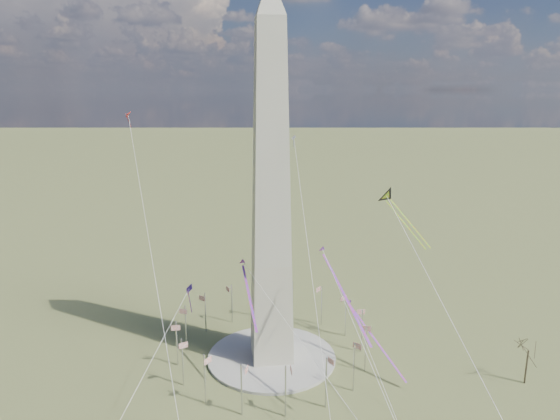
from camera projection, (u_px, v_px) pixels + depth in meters
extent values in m
plane|color=#51572B|center=(272.00, 358.00, 140.71)|extent=(2000.00, 2000.00, 0.00)
cylinder|color=#9F9D92|center=(272.00, 357.00, 140.61)|extent=(36.00, 36.00, 0.80)
cylinder|color=silver|center=(362.00, 331.00, 142.70)|extent=(0.36, 0.36, 13.00)
cube|color=#B43318|center=(361.00, 312.00, 142.71)|extent=(2.40, 0.08, 1.50)
cylinder|color=silver|center=(346.00, 316.00, 152.01)|extent=(0.36, 0.36, 13.00)
cube|color=#B43318|center=(344.00, 299.00, 151.86)|extent=(2.25, 0.99, 1.50)
cylinder|color=silver|center=(322.00, 306.00, 159.37)|extent=(0.36, 0.36, 13.00)
cube|color=#B43318|center=(318.00, 289.00, 158.89)|extent=(1.75, 1.75, 1.50)
cylinder|color=silver|center=(293.00, 300.00, 163.65)|extent=(0.36, 0.36, 13.00)
cube|color=#B43318|center=(289.00, 285.00, 162.73)|extent=(0.99, 2.25, 1.50)
cylinder|color=silver|center=(262.00, 299.00, 164.21)|extent=(0.36, 0.36, 13.00)
cube|color=#B43318|center=(258.00, 285.00, 162.80)|extent=(0.08, 2.40, 1.50)
cylinder|color=silver|center=(232.00, 304.00, 160.97)|extent=(0.36, 0.36, 13.00)
cube|color=#B43318|center=(228.00, 289.00, 159.08)|extent=(0.99, 2.25, 1.50)
cylinder|color=silver|center=(205.00, 313.00, 154.40)|extent=(0.36, 0.36, 13.00)
cube|color=#B43318|center=(202.00, 298.00, 152.15)|extent=(1.75, 1.75, 1.50)
cylinder|color=silver|center=(186.00, 326.00, 145.52)|extent=(0.36, 0.36, 13.00)
cube|color=#B43318|center=(183.00, 311.00, 143.05)|extent=(2.25, 0.99, 1.50)
cylinder|color=silver|center=(177.00, 343.00, 135.67)|extent=(0.36, 0.36, 13.00)
cube|color=#B43318|center=(176.00, 328.00, 133.18)|extent=(2.40, 0.08, 1.50)
cylinder|color=silver|center=(182.00, 362.00, 126.36)|extent=(0.36, 0.36, 13.00)
cube|color=#B43318|center=(183.00, 345.00, 124.03)|extent=(2.25, 0.99, 1.50)
cylinder|color=silver|center=(205.00, 379.00, 119.00)|extent=(0.36, 0.36, 13.00)
cube|color=#B43318|center=(208.00, 361.00, 117.00)|extent=(1.75, 1.75, 1.50)
cylinder|color=silver|center=(242.00, 390.00, 114.72)|extent=(0.36, 0.36, 13.00)
cube|color=#B43318|center=(247.00, 370.00, 113.16)|extent=(0.99, 2.25, 1.50)
cylinder|color=silver|center=(285.00, 391.00, 114.15)|extent=(0.36, 0.36, 13.00)
cube|color=#B43318|center=(291.00, 370.00, 113.09)|extent=(0.08, 2.40, 1.50)
cylinder|color=silver|center=(326.00, 383.00, 117.40)|extent=(0.36, 0.36, 13.00)
cube|color=#B43318|center=(331.00, 361.00, 116.80)|extent=(0.99, 2.25, 1.50)
cylinder|color=silver|center=(354.00, 367.00, 123.97)|extent=(0.36, 0.36, 13.00)
cube|color=#B43318|center=(357.00, 346.00, 123.74)|extent=(1.75, 1.75, 1.50)
cylinder|color=silver|center=(365.00, 349.00, 132.85)|extent=(0.36, 0.36, 13.00)
cube|color=#B43318|center=(367.00, 328.00, 132.83)|extent=(2.25, 0.99, 1.50)
cylinder|color=#49402C|center=(526.00, 367.00, 127.68)|extent=(0.44, 0.44, 9.26)
cube|color=orange|center=(410.00, 223.00, 140.16)|extent=(7.31, 13.93, 10.78)
cube|color=orange|center=(405.00, 224.00, 139.07)|extent=(7.31, 13.93, 10.78)
cube|color=#3B1B7D|center=(189.00, 289.00, 141.27)|extent=(1.82, 2.60, 2.37)
cube|color=#DD2244|center=(190.00, 301.00, 142.19)|extent=(0.95, 2.99, 8.18)
cube|color=#DD2244|center=(346.00, 297.00, 113.85)|extent=(6.41, 21.64, 13.94)
cube|color=#DD2244|center=(249.00, 297.00, 126.39)|extent=(2.60, 17.43, 10.95)
cube|color=#DD2244|center=(377.00, 343.00, 132.49)|extent=(10.22, 18.85, 13.12)
cube|color=red|center=(128.00, 115.00, 159.29)|extent=(1.71, 2.44, 1.85)
cube|color=red|center=(129.00, 121.00, 159.76)|extent=(1.29, 1.31, 4.24)
cube|color=silver|center=(294.00, 137.00, 171.36)|extent=(1.29, 1.58, 1.52)
cube|color=silver|center=(294.00, 142.00, 171.75)|extent=(0.46, 1.33, 3.48)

